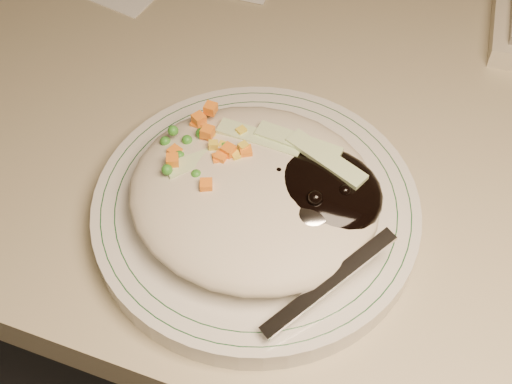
% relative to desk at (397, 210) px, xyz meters
% --- Properties ---
extents(desk, '(1.40, 0.70, 0.74)m').
position_rel_desk_xyz_m(desk, '(0.00, 0.00, 0.00)').
color(desk, tan).
rests_on(desk, ground).
extents(plate, '(0.26, 0.26, 0.02)m').
position_rel_desk_xyz_m(plate, '(-0.10, -0.20, 0.21)').
color(plate, silver).
rests_on(plate, desk).
extents(plate_rim, '(0.24, 0.24, 0.00)m').
position_rel_desk_xyz_m(plate_rim, '(-0.10, -0.20, 0.22)').
color(plate_rim, '#144723').
rests_on(plate_rim, plate).
extents(meal, '(0.21, 0.19, 0.05)m').
position_rel_desk_xyz_m(meal, '(-0.10, -0.20, 0.24)').
color(meal, '#C0B79B').
rests_on(meal, plate).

